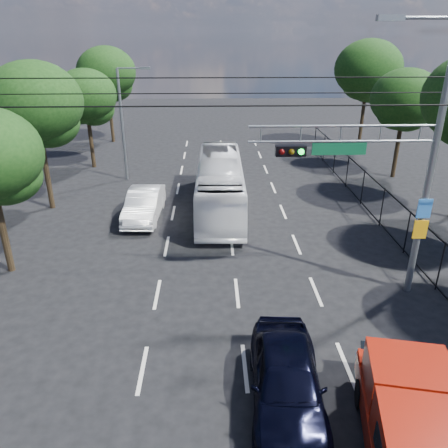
{
  "coord_description": "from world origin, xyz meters",
  "views": [
    {
      "loc": [
        -0.93,
        -5.98,
        9.04
      ],
      "look_at": [
        -0.49,
        8.11,
        2.8
      ],
      "focal_mm": 35.0,
      "sensor_mm": 36.0,
      "label": 1
    }
  ],
  "objects_px": {
    "white_bus": "(220,184)",
    "white_van": "(144,204)",
    "signal_mast": "(398,156)",
    "red_pickup": "(418,434)",
    "navy_hatchback": "(287,379)"
  },
  "relations": [
    {
      "from": "white_bus",
      "to": "white_van",
      "type": "height_order",
      "value": "white_bus"
    },
    {
      "from": "signal_mast",
      "to": "red_pickup",
      "type": "xyz_separation_m",
      "value": [
        -1.83,
        -7.35,
        -4.15
      ]
    },
    {
      "from": "signal_mast",
      "to": "navy_hatchback",
      "type": "bearing_deg",
      "value": -129.03
    },
    {
      "from": "red_pickup",
      "to": "white_bus",
      "type": "height_order",
      "value": "white_bus"
    },
    {
      "from": "navy_hatchback",
      "to": "white_bus",
      "type": "distance_m",
      "value": 14.01
    },
    {
      "from": "signal_mast",
      "to": "white_van",
      "type": "height_order",
      "value": "signal_mast"
    },
    {
      "from": "red_pickup",
      "to": "white_van",
      "type": "relative_size",
      "value": 1.24
    },
    {
      "from": "white_bus",
      "to": "white_van",
      "type": "relative_size",
      "value": 2.18
    },
    {
      "from": "signal_mast",
      "to": "white_van",
      "type": "distance_m",
      "value": 13.0
    },
    {
      "from": "red_pickup",
      "to": "white_bus",
      "type": "relative_size",
      "value": 0.57
    },
    {
      "from": "navy_hatchback",
      "to": "white_bus",
      "type": "bearing_deg",
      "value": 99.83
    },
    {
      "from": "signal_mast",
      "to": "red_pickup",
      "type": "bearing_deg",
      "value": -103.94
    },
    {
      "from": "signal_mast",
      "to": "white_van",
      "type": "xyz_separation_m",
      "value": [
        -9.72,
        7.38,
        -4.48
      ]
    },
    {
      "from": "signal_mast",
      "to": "navy_hatchback",
      "type": "xyz_separation_m",
      "value": [
        -4.32,
        -5.33,
        -4.45
      ]
    },
    {
      "from": "white_van",
      "to": "signal_mast",
      "type": "bearing_deg",
      "value": -34.82
    }
  ]
}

